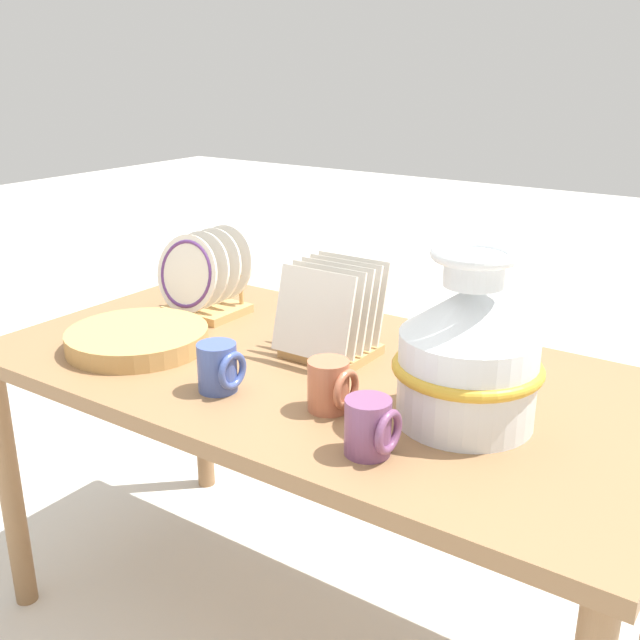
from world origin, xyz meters
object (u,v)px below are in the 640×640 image
Objects in this scene: ceramic_vase at (468,351)px; mug_plum_glaze at (370,427)px; dish_rack_square_plates at (332,321)px; mug_cobalt_glaze at (219,368)px; dish_rack_round_plates at (203,282)px; wicker_charger_stack at (138,339)px; mug_terracotta_glaze at (330,386)px.

ceramic_vase is 3.30× the size of mug_plum_glaze.
mug_cobalt_glaze is at bearing -105.44° from dish_rack_square_plates.
dish_rack_round_plates reaches higher than wicker_charger_stack.
dish_rack_square_plates is 0.46m from mug_plum_glaze.
dish_rack_square_plates reaches higher than mug_cobalt_glaze.
dish_rack_square_plates is 0.29m from mug_terracotta_glaze.
ceramic_vase is at bearing 18.65° from mug_cobalt_glaze.
dish_rack_square_plates is 2.12× the size of mug_plum_glaze.
mug_cobalt_glaze is 1.00× the size of mug_plum_glaze.
mug_terracotta_glaze is at bearing -155.90° from ceramic_vase.
dish_rack_round_plates is 1.04× the size of dish_rack_square_plates.
mug_terracotta_glaze is (0.24, 0.05, 0.00)m from mug_cobalt_glaze.
mug_plum_glaze is (0.75, -0.39, -0.04)m from dish_rack_round_plates.
ceramic_vase is at bearing -18.90° from dish_rack_square_plates.
mug_cobalt_glaze is (-0.47, -0.16, -0.09)m from ceramic_vase.
mug_cobalt_glaze is 0.39m from mug_plum_glaze.
mug_terracotta_glaze is at bearing 12.93° from mug_cobalt_glaze.
ceramic_vase reaches higher than mug_cobalt_glaze.
dish_rack_round_plates reaches higher than dish_rack_square_plates.
mug_terracotta_glaze is (0.56, -0.02, 0.03)m from wicker_charger_stack.
mug_plum_glaze is at bearing -34.55° from mug_terracotta_glaze.
mug_cobalt_glaze and mug_terracotta_glaze have the same top height.
mug_plum_glaze is at bearing -7.34° from mug_cobalt_glaze.
wicker_charger_stack is 3.27× the size of mug_plum_glaze.
dish_rack_square_plates is at bearing 123.32° from mug_terracotta_glaze.
dish_rack_square_plates is at bearing -6.69° from dish_rack_round_plates.
mug_plum_glaze is (-0.08, -0.21, -0.09)m from ceramic_vase.
ceramic_vase is 1.49× the size of dish_rack_round_plates.
dish_rack_square_plates is (-0.39, 0.13, -0.06)m from ceramic_vase.
wicker_charger_stack is (-0.79, -0.09, -0.12)m from ceramic_vase.
mug_terracotta_glaze is at bearing -56.68° from dish_rack_square_plates.
ceramic_vase is 0.27m from mug_terracotta_glaze.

